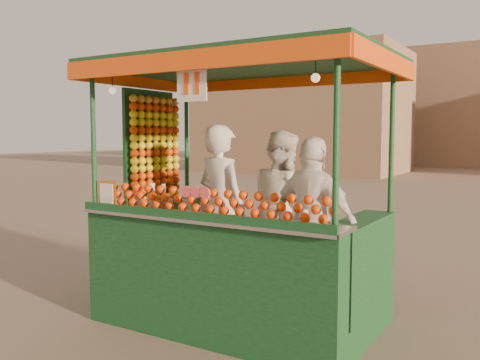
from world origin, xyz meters
The scene contains 7 objects.
ground centered at (0.00, 0.00, 0.00)m, with size 90.00×90.00×0.00m, color #776355.
building_left centered at (-9.00, 20.00, 3.00)m, with size 10.00×6.00×6.00m, color #8A684E.
building_center centered at (-2.00, 30.00, 3.50)m, with size 14.00×7.00×7.00m, color #8A684E.
juice_cart centered at (-0.52, -0.34, 0.84)m, with size 2.84×1.84×2.58m.
vendor_left centered at (-0.68, -0.23, 1.13)m, with size 0.68×0.53×1.66m.
vendor_middle centered at (-0.25, 0.30, 1.10)m, with size 0.99×0.98×1.61m.
vendor_right centered at (0.31, -0.20, 1.07)m, with size 0.96×0.56×1.54m.
Camera 1 is at (2.16, -4.54, 1.85)m, focal length 38.61 mm.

